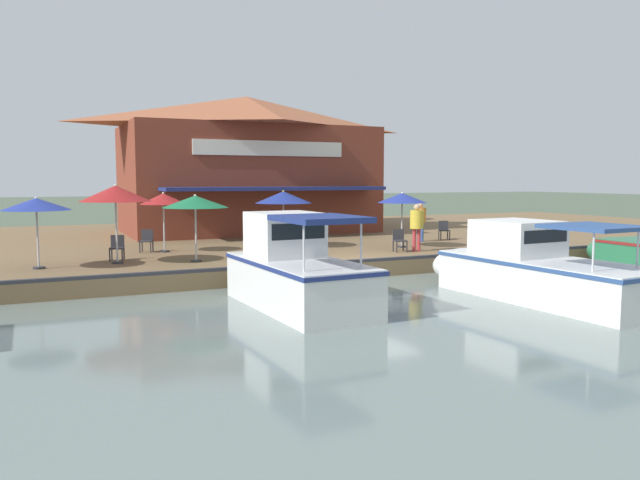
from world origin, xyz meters
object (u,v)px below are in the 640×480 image
(patio_umbrella_far_corner, at_px, (36,204))
(cafe_chair_facing_river, at_px, (444,229))
(cafe_chair_mid_patio, at_px, (147,240))
(motorboat_far_downstream, at_px, (525,269))
(patio_umbrella_by_entrance, at_px, (402,198))
(patio_umbrella_back_row, at_px, (195,202))
(person_at_quay_edge, at_px, (421,217))
(patio_umbrella_mid_patio_left, at_px, (163,199))
(waterfront_restaurant, at_px, (247,163))
(patio_umbrella_mid_patio_right, at_px, (283,197))
(cafe_chair_under_first_umbrella, at_px, (299,242))
(person_near_entrance, at_px, (417,221))
(motorboat_second_along, at_px, (289,271))
(cafe_chair_beside_entrance, at_px, (399,239))
(tree_downstream_bank, at_px, (333,155))
(patio_umbrella_near_quay_edge, at_px, (115,194))
(cafe_chair_far_corner_seat, at_px, (117,246))
(mooring_post, at_px, (319,248))

(patio_umbrella_far_corner, bearing_deg, cafe_chair_facing_river, 98.43)
(cafe_chair_mid_patio, relative_size, cafe_chair_facing_river, 1.00)
(motorboat_far_downstream, bearing_deg, cafe_chair_facing_river, 155.95)
(patio_umbrella_by_entrance, height_order, patio_umbrella_back_row, patio_umbrella_back_row)
(person_at_quay_edge, bearing_deg, patio_umbrella_mid_patio_left, -93.33)
(patio_umbrella_by_entrance, distance_m, patio_umbrella_mid_patio_left, 9.28)
(patio_umbrella_mid_patio_left, distance_m, person_at_quay_edge, 11.04)
(waterfront_restaurant, xyz_separation_m, patio_umbrella_mid_patio_right, (8.15, -1.15, -1.53))
(patio_umbrella_far_corner, height_order, cafe_chair_under_first_umbrella, patio_umbrella_far_corner)
(waterfront_restaurant, xyz_separation_m, person_near_entrance, (11.50, 2.95, -2.41))
(patio_umbrella_by_entrance, height_order, motorboat_second_along, patio_umbrella_by_entrance)
(patio_umbrella_mid_patio_left, xyz_separation_m, motorboat_second_along, (8.63, 1.61, -1.65))
(waterfront_restaurant, bearing_deg, motorboat_second_along, -14.36)
(cafe_chair_facing_river, distance_m, motorboat_second_along, 13.66)
(waterfront_restaurant, relative_size, cafe_chair_beside_entrance, 15.23)
(cafe_chair_mid_patio, distance_m, person_at_quay_edge, 11.64)
(waterfront_restaurant, relative_size, patio_umbrella_by_entrance, 5.82)
(waterfront_restaurant, bearing_deg, patio_umbrella_back_row, -25.99)
(patio_umbrella_mid_patio_right, xyz_separation_m, person_near_entrance, (3.35, 4.10, -0.87))
(cafe_chair_facing_river, xyz_separation_m, tree_downstream_bank, (-12.31, 0.31, 3.77))
(patio_umbrella_back_row, xyz_separation_m, tree_downstream_bank, (-15.23, 12.34, 2.25))
(cafe_chair_under_first_umbrella, height_order, person_at_quay_edge, person_at_quay_edge)
(motorboat_second_along, bearing_deg, patio_umbrella_far_corner, -134.37)
(cafe_chair_under_first_umbrella, relative_size, person_at_quay_edge, 0.49)
(motorboat_far_downstream, bearing_deg, patio_umbrella_back_row, -133.30)
(patio_umbrella_far_corner, distance_m, patio_umbrella_mid_patio_left, 5.17)
(cafe_chair_beside_entrance, xyz_separation_m, cafe_chair_mid_patio, (-3.83, -8.71, 0.00))
(cafe_chair_mid_patio, bearing_deg, patio_umbrella_mid_patio_right, 82.89)
(patio_umbrella_far_corner, xyz_separation_m, patio_umbrella_near_quay_edge, (-0.26, 2.34, 0.30))
(patio_umbrella_mid_patio_right, bearing_deg, cafe_chair_facing_river, 90.41)
(cafe_chair_mid_patio, xyz_separation_m, cafe_chair_facing_river, (0.60, 13.07, 0.00))
(patio_umbrella_mid_patio_right, distance_m, tree_downstream_bank, 14.97)
(patio_umbrella_by_entrance, height_order, patio_umbrella_far_corner, patio_umbrella_by_entrance)
(cafe_chair_under_first_umbrella, height_order, cafe_chair_facing_river, same)
(patio_umbrella_mid_patio_right, bearing_deg, cafe_chair_far_corner_seat, -78.15)
(patio_umbrella_mid_patio_left, xyz_separation_m, tree_downstream_bank, (-11.98, 12.77, 2.25))
(patio_umbrella_mid_patio_right, bearing_deg, patio_umbrella_far_corner, -74.85)
(motorboat_second_along, bearing_deg, patio_umbrella_mid_patio_left, -169.46)
(patio_umbrella_far_corner, height_order, cafe_chair_facing_river, patio_umbrella_far_corner)
(cafe_chair_far_corner_seat, distance_m, motorboat_far_downstream, 13.11)
(waterfront_restaurant, bearing_deg, person_at_quay_edge, 31.70)
(patio_umbrella_back_row, distance_m, motorboat_second_along, 5.74)
(patio_umbrella_mid_patio_left, relative_size, person_at_quay_edge, 1.31)
(cafe_chair_mid_patio, bearing_deg, patio_umbrella_far_corner, -50.36)
(patio_umbrella_mid_patio_right, relative_size, patio_umbrella_by_entrance, 1.03)
(person_at_quay_edge, height_order, motorboat_second_along, motorboat_second_along)
(patio_umbrella_near_quay_edge, xyz_separation_m, cafe_chair_far_corner_seat, (-0.80, 0.09, -1.80))
(waterfront_restaurant, xyz_separation_m, patio_umbrella_far_corner, (10.58, -10.13, -1.57))
(patio_umbrella_mid_patio_left, xyz_separation_m, person_near_entrance, (3.74, 8.75, -0.86))
(patio_umbrella_mid_patio_right, relative_size, mooring_post, 2.22)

